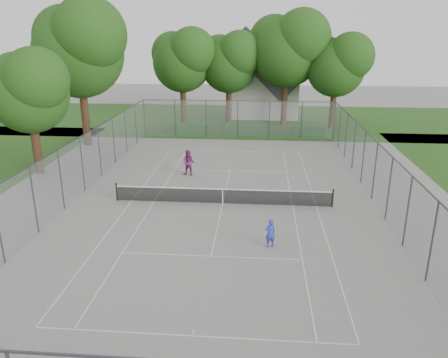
# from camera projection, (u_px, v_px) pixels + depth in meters

# --- Properties ---
(ground) EXTENTS (120.00, 120.00, 0.00)m
(ground) POSITION_uv_depth(u_px,v_px,m) (223.00, 204.00, 25.85)
(ground) COLOR slate
(ground) RESTS_ON ground
(grass_far) EXTENTS (60.00, 20.00, 0.00)m
(grass_far) POSITION_uv_depth(u_px,v_px,m) (242.00, 119.00, 50.38)
(grass_far) COLOR #1F4413
(grass_far) RESTS_ON ground
(court_markings) EXTENTS (11.03, 23.83, 0.01)m
(court_markings) POSITION_uv_depth(u_px,v_px,m) (223.00, 203.00, 25.85)
(court_markings) COLOR beige
(court_markings) RESTS_ON ground
(tennis_net) EXTENTS (12.87, 0.10, 1.10)m
(tennis_net) POSITION_uv_depth(u_px,v_px,m) (223.00, 196.00, 25.69)
(tennis_net) COLOR black
(tennis_net) RESTS_ON ground
(perimeter_fence) EXTENTS (18.08, 34.08, 3.52)m
(perimeter_fence) POSITION_uv_depth(u_px,v_px,m) (223.00, 175.00, 25.27)
(perimeter_fence) COLOR #38383D
(perimeter_fence) RESTS_ON ground
(tree_far_left) EXTENTS (7.08, 6.46, 10.17)m
(tree_far_left) POSITION_uv_depth(u_px,v_px,m) (183.00, 58.00, 45.84)
(tree_far_left) COLOR #341F13
(tree_far_left) RESTS_ON ground
(tree_far_midleft) EXTENTS (6.84, 6.24, 9.83)m
(tree_far_midleft) POSITION_uv_depth(u_px,v_px,m) (230.00, 60.00, 46.23)
(tree_far_midleft) COLOR #341F13
(tree_far_midleft) RESTS_ON ground
(tree_far_midright) EXTENTS (8.30, 7.58, 11.94)m
(tree_far_midright) POSITION_uv_depth(u_px,v_px,m) (288.00, 46.00, 44.83)
(tree_far_midright) COLOR #341F13
(tree_far_midright) RESTS_ON ground
(tree_far_right) EXTENTS (6.73, 6.14, 9.67)m
(tree_far_right) POSITION_uv_depth(u_px,v_px,m) (337.00, 63.00, 43.78)
(tree_far_right) COLOR #341F13
(tree_far_right) RESTS_ON ground
(tree_side_back) EXTENTS (8.66, 7.91, 12.45)m
(tree_side_back) POSITION_uv_depth(u_px,v_px,m) (79.00, 45.00, 36.45)
(tree_side_back) COLOR #341F13
(tree_side_back) RESTS_ON ground
(tree_side_front) EXTENTS (6.13, 5.60, 8.82)m
(tree_side_front) POSITION_uv_depth(u_px,v_px,m) (29.00, 88.00, 29.47)
(tree_side_front) COLOR #341F13
(tree_side_front) RESTS_ON ground
(hedge_left) EXTENTS (3.89, 1.17, 0.97)m
(hedge_left) POSITION_uv_depth(u_px,v_px,m) (190.00, 128.00, 43.44)
(hedge_left) COLOR #184C1B
(hedge_left) RESTS_ON ground
(hedge_mid) EXTENTS (3.52, 1.00, 1.11)m
(hedge_mid) POSITION_uv_depth(u_px,v_px,m) (243.00, 129.00, 42.65)
(hedge_mid) COLOR #184C1B
(hedge_mid) RESTS_ON ground
(hedge_right) EXTENTS (3.21, 1.18, 0.96)m
(hedge_right) POSITION_uv_depth(u_px,v_px,m) (309.00, 131.00, 42.38)
(hedge_right) COLOR #184C1B
(hedge_right) RESTS_ON ground
(house) EXTENTS (8.18, 6.34, 10.19)m
(house) POSITION_uv_depth(u_px,v_px,m) (263.00, 81.00, 51.38)
(house) COLOR beige
(house) RESTS_ON ground
(girl_player) EXTENTS (0.61, 0.52, 1.41)m
(girl_player) POSITION_uv_depth(u_px,v_px,m) (270.00, 233.00, 20.48)
(girl_player) COLOR #2F3AB1
(girl_player) RESTS_ON ground
(woman_player) EXTENTS (1.02, 0.88, 1.84)m
(woman_player) POSITION_uv_depth(u_px,v_px,m) (189.00, 163.00, 30.60)
(woman_player) COLOR #75275B
(woman_player) RESTS_ON ground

